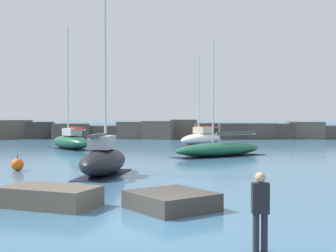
# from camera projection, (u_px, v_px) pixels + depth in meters

# --- Properties ---
(ground_plane) EXTENTS (600.00, 600.00, 0.00)m
(ground_plane) POSITION_uv_depth(u_px,v_px,m) (144.00, 224.00, 12.49)
(ground_plane) COLOR #3D6B8E
(open_sea_beyond) EXTENTS (400.00, 116.00, 0.01)m
(open_sea_beyond) POSITION_uv_depth(u_px,v_px,m) (167.00, 127.00, 120.07)
(open_sea_beyond) COLOR #2D5B7F
(open_sea_beyond) RESTS_ON ground
(breakwater_jetty) EXTENTS (68.70, 7.28, 2.50)m
(breakwater_jetty) POSITION_uv_depth(u_px,v_px,m) (190.00, 130.00, 60.05)
(breakwater_jetty) COLOR #383330
(breakwater_jetty) RESTS_ON ground
(foreground_rocks) EXTENTS (12.86, 4.37, 0.81)m
(foreground_rocks) POSITION_uv_depth(u_px,v_px,m) (7.00, 201.00, 13.98)
(foreground_rocks) COLOR #423D38
(foreground_rocks) RESTS_ON ground
(sailboat_moored_2) EXTENTS (7.46, 6.09, 8.31)m
(sailboat_moored_2) POSITION_uv_depth(u_px,v_px,m) (221.00, 149.00, 33.34)
(sailboat_moored_2) COLOR #195138
(sailboat_moored_2) RESTS_ON ground
(sailboat_moored_3) EXTENTS (5.47, 6.37, 8.75)m
(sailboat_moored_3) POSITION_uv_depth(u_px,v_px,m) (203.00, 138.00, 45.82)
(sailboat_moored_3) COLOR white
(sailboat_moored_3) RESTS_ON ground
(sailboat_moored_4) EXTENTS (5.10, 6.07, 10.59)m
(sailboat_moored_4) POSITION_uv_depth(u_px,v_px,m) (72.00, 141.00, 40.50)
(sailboat_moored_4) COLOR #195138
(sailboat_moored_4) RESTS_ON ground
(sailboat_moored_7) EXTENTS (2.48, 5.44, 9.68)m
(sailboat_moored_7) POSITION_uv_depth(u_px,v_px,m) (105.00, 160.00, 22.74)
(sailboat_moored_7) COLOR black
(sailboat_moored_7) RESTS_ON ground
(mooring_buoy_orange_near) EXTENTS (0.65, 0.65, 0.85)m
(mooring_buoy_orange_near) POSITION_uv_depth(u_px,v_px,m) (19.00, 165.00, 24.56)
(mooring_buoy_orange_near) COLOR #EA5914
(mooring_buoy_orange_near) RESTS_ON ground
(person_on_rocks) EXTENTS (0.36, 0.22, 1.70)m
(person_on_rocks) POSITION_uv_depth(u_px,v_px,m) (262.00, 208.00, 9.87)
(person_on_rocks) COLOR #282833
(person_on_rocks) RESTS_ON ground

